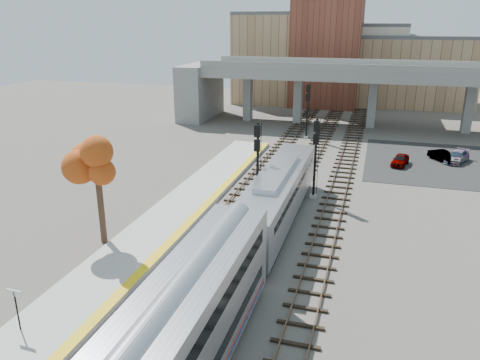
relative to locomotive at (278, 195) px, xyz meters
The scene contains 16 objects.
ground 7.44m from the locomotive, 98.11° to the right, with size 160.00×160.00×0.00m, color #47423D.
platform 11.03m from the locomotive, 139.62° to the right, with size 4.50×60.00×0.35m, color #9E9E99.
yellow_strip 9.66m from the locomotive, 132.15° to the right, with size 0.70×60.00×0.01m, color yellow.
tracks 5.91m from the locomotive, 90.70° to the left, with size 10.70×95.00×0.25m.
overpass 38.35m from the locomotive, 84.10° to the left, with size 54.00×12.00×9.50m.
buildings_far 59.82m from the locomotive, 89.75° to the left, with size 43.00×21.00×20.60m.
parking_lot 24.79m from the locomotive, 58.22° to the left, with size 14.00×18.00×0.04m, color black.
locomotive is the anchor object (origin of this frame).
signal_mast_near 3.13m from the locomotive, 140.16° to the left, with size 0.60×0.64×7.50m.
signal_mast_mid 6.49m from the locomotive, 71.65° to the left, with size 0.60×0.64×7.22m.
signal_mast_far 28.36m from the locomotive, 94.25° to the left, with size 0.60×0.64×7.31m.
station_sign 19.84m from the locomotive, 118.40° to the right, with size 0.90×0.09×2.27m.
tree 13.73m from the locomotive, 147.65° to the right, with size 3.60×3.60×8.34m.
car_a 21.12m from the locomotive, 62.51° to the left, with size 1.45×3.60×1.23m, color #99999E.
car_b 26.05m from the locomotive, 56.53° to the left, with size 1.27×3.65×1.20m, color #99999E.
car_c 27.00m from the locomotive, 53.97° to the left, with size 1.75×4.30×1.25m, color #99999E.
Camera 1 is at (7.81, -26.33, 15.10)m, focal length 35.00 mm.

